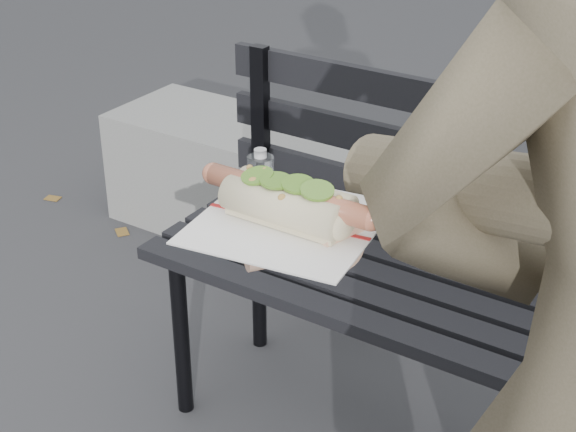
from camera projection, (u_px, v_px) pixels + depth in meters
The scene contains 3 objects.
park_bench at pixel (478, 267), 1.92m from camera, with size 1.50×0.44×0.88m.
concrete_block at pixel (274, 188), 3.01m from camera, with size 1.20×0.40×0.40m, color slate.
held_hotdog at pixel (478, 206), 0.90m from camera, with size 0.62×0.32×0.20m.
Camera 1 is at (0.45, -0.71, 1.52)m, focal length 55.00 mm.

